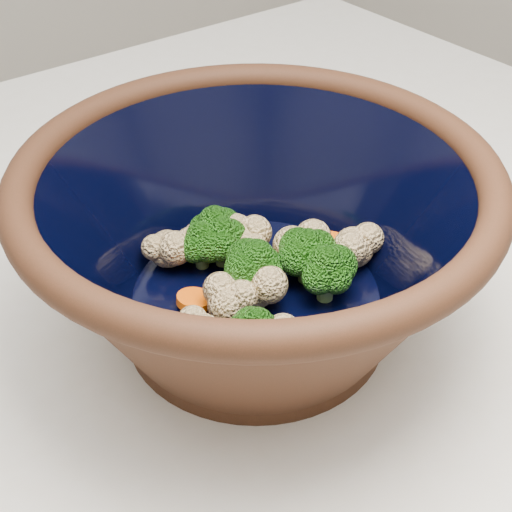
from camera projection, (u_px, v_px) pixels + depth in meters
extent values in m
cylinder|color=black|center=(256.00, 318.00, 0.56)|extent=(0.20, 0.20, 0.01)
torus|color=black|center=(256.00, 176.00, 0.48)|extent=(0.34, 0.34, 0.02)
cylinder|color=black|center=(256.00, 294.00, 0.55)|extent=(0.19, 0.19, 0.00)
cylinder|color=#608442|center=(306.00, 271.00, 0.55)|extent=(0.01, 0.01, 0.02)
ellipsoid|color=#236D14|center=(307.00, 247.00, 0.54)|extent=(0.04, 0.04, 0.03)
cylinder|color=#608442|center=(223.00, 255.00, 0.57)|extent=(0.01, 0.01, 0.02)
ellipsoid|color=#236D14|center=(222.00, 233.00, 0.56)|extent=(0.04, 0.04, 0.03)
cylinder|color=#608442|center=(256.00, 284.00, 0.54)|extent=(0.01, 0.01, 0.02)
ellipsoid|color=#236D14|center=(256.00, 259.00, 0.52)|extent=(0.04, 0.04, 0.04)
cylinder|color=#608442|center=(216.00, 246.00, 0.58)|extent=(0.01, 0.01, 0.02)
ellipsoid|color=#236D14|center=(215.00, 223.00, 0.56)|extent=(0.04, 0.04, 0.03)
cylinder|color=#608442|center=(202.00, 258.00, 0.57)|extent=(0.01, 0.01, 0.02)
ellipsoid|color=#236D14|center=(201.00, 237.00, 0.56)|extent=(0.04, 0.04, 0.03)
cylinder|color=#608442|center=(310.00, 268.00, 0.56)|extent=(0.01, 0.01, 0.02)
ellipsoid|color=#236D14|center=(311.00, 248.00, 0.55)|extent=(0.03, 0.03, 0.03)
cylinder|color=#608442|center=(325.00, 289.00, 0.54)|extent=(0.01, 0.01, 0.02)
ellipsoid|color=#236D14|center=(327.00, 265.00, 0.52)|extent=(0.04, 0.04, 0.03)
cylinder|color=#608442|center=(257.00, 349.00, 0.49)|extent=(0.01, 0.01, 0.02)
ellipsoid|color=#236D14|center=(257.00, 327.00, 0.47)|extent=(0.04, 0.04, 0.03)
sphere|color=beige|center=(202.00, 334.00, 0.49)|extent=(0.03, 0.03, 0.03)
sphere|color=beige|center=(260.00, 277.00, 0.54)|extent=(0.03, 0.03, 0.03)
sphere|color=beige|center=(307.00, 253.00, 0.56)|extent=(0.03, 0.03, 0.03)
sphere|color=beige|center=(353.00, 247.00, 0.56)|extent=(0.03, 0.03, 0.03)
sphere|color=beige|center=(198.00, 239.00, 0.58)|extent=(0.03, 0.03, 0.03)
sphere|color=beige|center=(228.00, 304.00, 0.51)|extent=(0.03, 0.03, 0.03)
sphere|color=beige|center=(244.00, 245.00, 0.57)|extent=(0.03, 0.03, 0.03)
sphere|color=beige|center=(255.00, 287.00, 0.53)|extent=(0.03, 0.03, 0.03)
sphere|color=beige|center=(294.00, 345.00, 0.48)|extent=(0.03, 0.03, 0.03)
sphere|color=beige|center=(168.00, 249.00, 0.57)|extent=(0.03, 0.03, 0.03)
cylinder|color=#FF630B|center=(327.00, 246.00, 0.58)|extent=(0.03, 0.03, 0.01)
cylinder|color=#FF630B|center=(194.00, 300.00, 0.53)|extent=(0.03, 0.03, 0.01)
cylinder|color=#FF630B|center=(239.00, 284.00, 0.55)|extent=(0.03, 0.03, 0.01)
cylinder|color=#FF630B|center=(255.00, 287.00, 0.54)|extent=(0.03, 0.03, 0.01)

